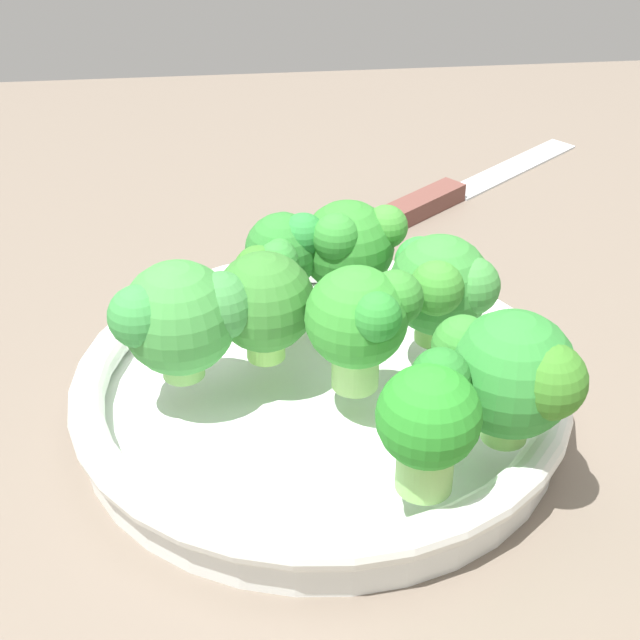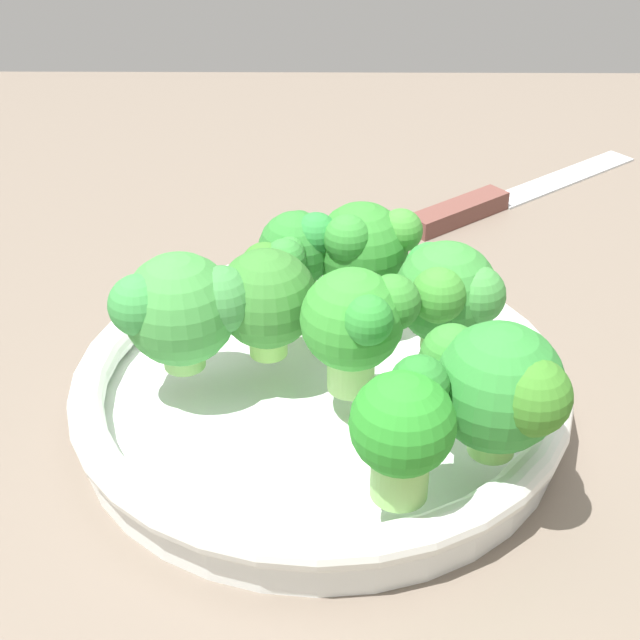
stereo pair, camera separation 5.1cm
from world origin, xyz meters
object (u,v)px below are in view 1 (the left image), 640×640
(broccoli_floret_2, at_px, (285,251))
(knife, at_px, (455,191))
(broccoli_floret_0, at_px, (181,317))
(broccoli_floret_5, at_px, (362,319))
(broccoli_floret_4, at_px, (265,298))
(bowl, at_px, (320,390))
(broccoli_floret_6, at_px, (349,246))
(broccoli_floret_1, at_px, (512,374))
(broccoli_floret_3, at_px, (429,416))
(broccoli_floret_7, at_px, (441,285))

(broccoli_floret_2, bearing_deg, knife, -126.20)
(broccoli_floret_0, bearing_deg, broccoli_floret_5, 168.31)
(broccoli_floret_2, distance_m, broccoli_floret_4, 0.06)
(bowl, xyz_separation_m, broccoli_floret_6, (-0.03, -0.07, 0.06))
(broccoli_floret_6, relative_size, knife, 0.30)
(broccoli_floret_1, relative_size, broccoli_floret_2, 1.13)
(broccoli_floret_1, bearing_deg, broccoli_floret_3, 30.56)
(broccoli_floret_6, bearing_deg, broccoli_floret_0, 35.26)
(knife, bearing_deg, broccoli_floret_5, 67.53)
(broccoli_floret_4, bearing_deg, broccoli_floret_6, -135.62)
(broccoli_floret_4, xyz_separation_m, broccoli_floret_7, (-0.10, -0.00, 0.00))
(broccoli_floret_4, xyz_separation_m, knife, (-0.18, -0.27, -0.07))
(broccoli_floret_1, height_order, broccoli_floret_3, broccoli_floret_1)
(broccoli_floret_1, bearing_deg, broccoli_floret_5, -38.53)
(broccoli_floret_5, bearing_deg, broccoli_floret_0, -11.69)
(bowl, relative_size, broccoli_floret_6, 4.30)
(broccoli_floret_3, bearing_deg, broccoli_floret_7, -105.31)
(broccoli_floret_1, xyz_separation_m, broccoli_floret_6, (0.06, -0.14, -0.00))
(broccoli_floret_1, bearing_deg, knife, -99.78)
(broccoli_floret_4, relative_size, broccoli_floret_6, 0.99)
(broccoli_floret_2, bearing_deg, broccoli_floret_4, 73.33)
(broccoli_floret_3, bearing_deg, broccoli_floret_2, -73.03)
(broccoli_floret_0, height_order, broccoli_floret_3, broccoli_floret_0)
(broccoli_floret_5, xyz_separation_m, knife, (-0.13, -0.31, -0.07))
(broccoli_floret_1, distance_m, broccoli_floret_3, 0.05)
(broccoli_floret_3, relative_size, broccoli_floret_5, 0.93)
(broccoli_floret_5, distance_m, knife, 0.34)
(broccoli_floret_3, height_order, knife, broccoli_floret_3)
(broccoli_floret_3, bearing_deg, knife, -105.69)
(bowl, height_order, broccoli_floret_7, broccoli_floret_7)
(broccoli_floret_6, height_order, broccoli_floret_7, same)
(broccoli_floret_0, relative_size, broccoli_floret_5, 1.10)
(broccoli_floret_4, bearing_deg, bowl, 152.79)
(broccoli_floret_3, distance_m, broccoli_floret_4, 0.14)
(broccoli_floret_2, xyz_separation_m, broccoli_floret_3, (-0.05, 0.17, 0.00))
(broccoli_floret_3, xyz_separation_m, broccoli_floret_4, (0.07, -0.12, -0.00))
(broccoli_floret_4, height_order, broccoli_floret_7, broccoli_floret_7)
(bowl, relative_size, broccoli_floret_7, 3.74)
(broccoli_floret_1, xyz_separation_m, broccoli_floret_2, (0.10, -0.14, -0.00))
(bowl, distance_m, broccoli_floret_4, 0.06)
(broccoli_floret_2, xyz_separation_m, knife, (-0.16, -0.22, -0.07))
(broccoli_floret_6, bearing_deg, broccoli_floret_7, 131.65)
(broccoli_floret_0, xyz_separation_m, broccoli_floret_7, (-0.15, -0.02, -0.00))
(broccoli_floret_1, relative_size, broccoli_floret_4, 1.10)
(broccoli_floret_6, bearing_deg, knife, -119.13)
(broccoli_floret_5, height_order, knife, broccoli_floret_5)
(broccoli_floret_2, xyz_separation_m, broccoli_floret_5, (-0.03, 0.09, 0.01))
(broccoli_floret_7, bearing_deg, broccoli_floret_3, 74.69)
(broccoli_floret_7, bearing_deg, broccoli_floret_4, 1.43)
(knife, bearing_deg, broccoli_floret_3, 74.31)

